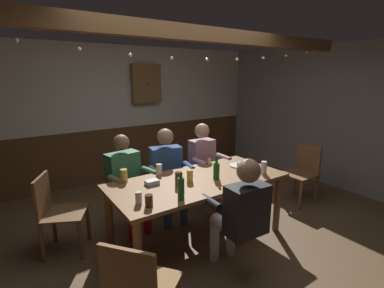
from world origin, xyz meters
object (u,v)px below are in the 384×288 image
object	(u,v)px
dining_table	(199,187)
bottle_0	(216,170)
table_candle	(209,161)
wall_dart_cabinet	(146,84)
person_1	(168,170)
pint_glass_3	(124,176)
person_3	(241,211)
chair_empty_far_end	(56,211)
plate_0	(238,165)
pint_glass_1	(240,168)
pint_glass_6	(190,176)
pint_glass_5	(159,169)
person_2	(205,162)
pint_glass_2	(178,179)
bottle_1	(181,188)
pint_glass_4	(139,198)
pint_glass_0	(149,201)
condiment_caddy	(152,182)
person_0	(127,179)
chair_empty_near_left	(302,171)
pint_glass_7	(264,168)

from	to	relation	value
dining_table	bottle_0	world-z (taller)	bottle_0
table_candle	wall_dart_cabinet	world-z (taller)	wall_dart_cabinet
person_1	pint_glass_3	world-z (taller)	person_1
person_3	bottle_0	world-z (taller)	person_3
chair_empty_far_end	plate_0	size ratio (longest dim) A/B	3.87
person_1	wall_dart_cabinet	bearing A→B (deg)	-96.93
person_1	pint_glass_3	xyz separation A→B (m)	(-0.71, -0.29, 0.16)
pint_glass_1	pint_glass_6	bearing A→B (deg)	167.67
dining_table	pint_glass_5	world-z (taller)	pint_glass_5
wall_dart_cabinet	person_3	bearing A→B (deg)	-99.77
person_1	chair_empty_far_end	world-z (taller)	person_1
person_2	pint_glass_2	distance (m)	1.17
person_1	bottle_1	world-z (taller)	person_1
chair_empty_far_end	pint_glass_4	xyz separation A→B (m)	(0.58, -0.89, 0.34)
wall_dart_cabinet	pint_glass_0	bearing A→B (deg)	-115.42
pint_glass_1	pint_glass_5	bearing A→B (deg)	146.42
dining_table	pint_glass_4	xyz separation A→B (m)	(-0.82, -0.20, 0.15)
condiment_caddy	pint_glass_0	world-z (taller)	pint_glass_0
person_0	pint_glass_1	size ratio (longest dim) A/B	8.22
condiment_caddy	pint_glass_2	world-z (taller)	pint_glass_2
plate_0	pint_glass_6	bearing A→B (deg)	-172.91
plate_0	pint_glass_3	distance (m)	1.46
pint_glass_4	pint_glass_6	xyz separation A→B (m)	(0.69, 0.20, 0.01)
pint_glass_1	pint_glass_5	xyz separation A→B (m)	(-0.80, 0.53, -0.01)
pint_glass_0	pint_glass_4	bearing A→B (deg)	117.03
bottle_1	condiment_caddy	bearing A→B (deg)	97.17
person_2	condiment_caddy	bearing A→B (deg)	26.83
chair_empty_near_left	pint_glass_1	distance (m)	1.48
person_0	person_2	world-z (taller)	person_2
pint_glass_2	pint_glass_3	distance (m)	0.61
condiment_caddy	bottle_1	bearing A→B (deg)	-82.83
person_1	table_candle	distance (m)	0.57
bottle_1	pint_glass_0	distance (m)	0.32
dining_table	pint_glass_0	xyz separation A→B (m)	(-0.76, -0.31, 0.15)
person_0	person_3	bearing A→B (deg)	103.44
pint_glass_0	pint_glass_6	size ratio (longest dim) A/B	0.83
condiment_caddy	chair_empty_far_end	bearing A→B (deg)	148.93
pint_glass_3	pint_glass_5	world-z (taller)	pint_glass_3
person_3	bottle_1	world-z (taller)	person_3
pint_glass_2	pint_glass_7	size ratio (longest dim) A/B	1.00
pint_glass_6	pint_glass_7	bearing A→B (deg)	-18.32
pint_glass_3	person_0	bearing A→B (deg)	65.08
dining_table	table_candle	size ratio (longest dim) A/B	25.09
chair_empty_near_left	pint_glass_2	size ratio (longest dim) A/B	5.80
person_1	chair_empty_far_end	bearing A→B (deg)	10.99
pint_glass_4	pint_glass_0	bearing A→B (deg)	-62.97
pint_glass_5	person_3	bearing A→B (deg)	-74.35
pint_glass_2	plate_0	bearing A→B (deg)	7.82
bottle_0	person_3	bearing A→B (deg)	-105.71
pint_glass_2	table_candle	bearing A→B (deg)	28.98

